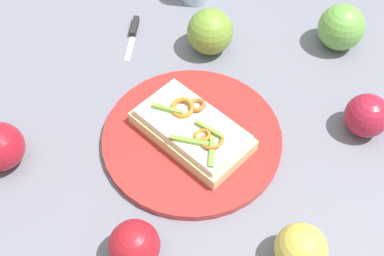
{
  "coord_description": "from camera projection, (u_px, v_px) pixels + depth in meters",
  "views": [
    {
      "loc": [
        0.4,
        0.25,
        0.66
      ],
      "look_at": [
        0.0,
        0.0,
        0.03
      ],
      "focal_mm": 47.52,
      "sensor_mm": 36.0,
      "label": 1
    }
  ],
  "objects": [
    {
      "name": "apple_2",
      "position": [
        210.0,
        32.0,
        0.9
      ],
      "size": [
        0.09,
        0.09,
        0.08
      ],
      "primitive_type": "sphere",
      "rotation": [
        0.0,
        0.0,
        4.65
      ],
      "color": "olive",
      "rests_on": "ground_plane"
    },
    {
      "name": "apple_0",
      "position": [
        367.0,
        116.0,
        0.8
      ],
      "size": [
        0.1,
        0.1,
        0.07
      ],
      "primitive_type": "sphere",
      "rotation": [
        0.0,
        0.0,
        1.01
      ],
      "color": "#A91D32",
      "rests_on": "ground_plane"
    },
    {
      "name": "sandwich",
      "position": [
        192.0,
        129.0,
        0.79
      ],
      "size": [
        0.14,
        0.2,
        0.05
      ],
      "rotation": [
        0.0,
        0.0,
        1.36
      ],
      "color": "beige",
      "rests_on": "plate"
    },
    {
      "name": "plate",
      "position": [
        192.0,
        138.0,
        0.8
      ],
      "size": [
        0.28,
        0.28,
        0.01
      ],
      "primitive_type": "cylinder",
      "color": "red",
      "rests_on": "ground_plane"
    },
    {
      "name": "apple_1",
      "position": [
        301.0,
        249.0,
        0.66
      ],
      "size": [
        0.07,
        0.07,
        0.07
      ],
      "primitive_type": "sphere",
      "rotation": [
        0.0,
        0.0,
        1.58
      ],
      "color": "#D6C34B",
      "rests_on": "ground_plane"
    },
    {
      "name": "apple_3",
      "position": [
        341.0,
        27.0,
        0.91
      ],
      "size": [
        0.11,
        0.11,
        0.08
      ],
      "primitive_type": "sphere",
      "rotation": [
        0.0,
        0.0,
        4.19
      ],
      "color": "#6CAA46",
      "rests_on": "ground_plane"
    },
    {
      "name": "ground_plane",
      "position": [
        192.0,
        141.0,
        0.81
      ],
      "size": [
        2.0,
        2.0,
        0.0
      ],
      "primitive_type": "plane",
      "color": "slate",
      "rests_on": "ground"
    },
    {
      "name": "knife",
      "position": [
        133.0,
        33.0,
        0.95
      ],
      "size": [
        0.11,
        0.06,
        0.01
      ],
      "rotation": [
        0.0,
        0.0,
        0.45
      ],
      "color": "silver",
      "rests_on": "ground_plane"
    },
    {
      "name": "apple_5",
      "position": [
        134.0,
        245.0,
        0.67
      ],
      "size": [
        0.1,
        0.1,
        0.07
      ],
      "primitive_type": "sphere",
      "rotation": [
        0.0,
        0.0,
        1.01
      ],
      "color": "#AB1923",
      "rests_on": "ground_plane"
    }
  ]
}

